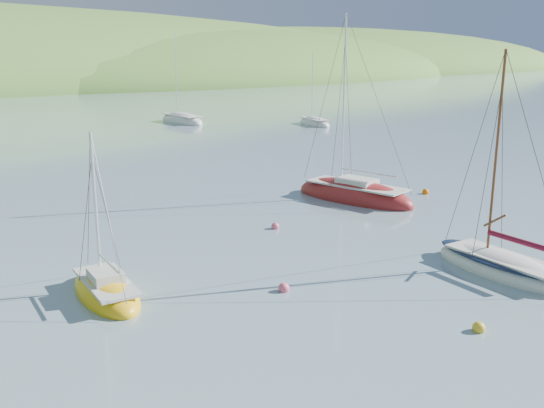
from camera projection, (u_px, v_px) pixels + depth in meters
ground at (421, 305)px, 22.81m from camera, size 700.00×700.00×0.00m
daysailer_white at (501, 267)px, 26.15m from camera, size 3.16×6.79×10.07m
sloop_red at (354, 196)px, 38.83m from camera, size 4.30×8.82×12.50m
sailboat_yellow at (106, 292)px, 23.64m from camera, size 2.75×5.49×6.98m
distant_sloop_b at (182, 121)px, 80.13m from camera, size 3.26×8.94×12.69m
distant_sloop_d at (315, 124)px, 77.77m from camera, size 4.45×7.40×9.98m
mooring_buoys at (313, 256)px, 27.84m from camera, size 23.74×14.32×0.50m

